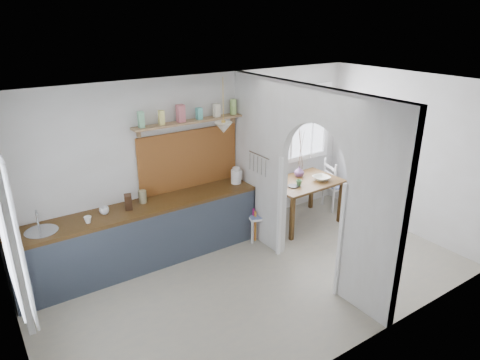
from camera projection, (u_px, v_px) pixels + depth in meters
floor at (260, 280)px, 5.88m from camera, size 5.80×3.20×0.01m
ceiling at (264, 89)px, 4.93m from camera, size 5.80×3.20×0.01m
walls at (262, 193)px, 5.41m from camera, size 5.81×3.21×2.60m
partition at (301, 170)px, 5.76m from camera, size 0.12×3.20×2.60m
kitchen_window at (3, 227)px, 3.78m from camera, size 0.10×1.16×1.50m
nook_window at (292, 125)px, 7.44m from camera, size 1.76×0.10×1.30m
counter at (143, 234)px, 6.15m from camera, size 3.50×0.60×0.90m
sink at (42, 232)px, 5.29m from camera, size 0.40×0.40×0.02m
backsplash at (189, 159)px, 6.50m from camera, size 1.65×0.03×0.90m
shelf at (190, 118)px, 6.20m from camera, size 1.75×0.20×0.21m
pendant_lamp at (223, 128)px, 6.16m from camera, size 0.26×0.26×0.16m
utensil_rail at (259, 155)px, 6.36m from camera, size 0.02×0.50×0.02m
dining_table at (303, 202)px, 7.36m from camera, size 1.27×0.87×0.78m
chair_left at (259, 214)px, 6.86m from camera, size 0.48×0.48×0.83m
chair_right at (338, 184)px, 7.90m from camera, size 0.54×0.54×0.94m
kettle at (236, 175)px, 6.76m from camera, size 0.24×0.21×0.26m
mug_a at (88, 220)px, 5.49m from camera, size 0.10×0.10×0.09m
mug_b at (104, 211)px, 5.73m from camera, size 0.15×0.15×0.10m
knife_block at (128, 202)px, 5.86m from camera, size 0.13×0.15×0.21m
jar at (143, 197)px, 6.06m from camera, size 0.12×0.12×0.18m
towel_magenta at (253, 224)px, 6.83m from camera, size 0.02×0.03×0.54m
towel_orange at (255, 227)px, 6.81m from camera, size 0.02×0.03×0.53m
bowl at (321, 178)px, 7.25m from camera, size 0.29×0.29×0.07m
table_cup at (299, 183)px, 7.01m from camera, size 0.12×0.12×0.10m
plate at (293, 186)px, 6.98m from camera, size 0.19×0.19×0.02m
vase at (299, 171)px, 7.40m from camera, size 0.23×0.23×0.18m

